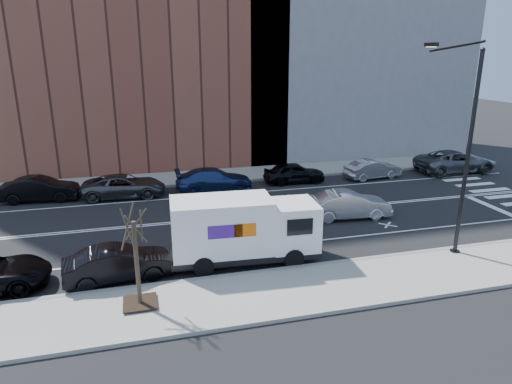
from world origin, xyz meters
TOP-DOWN VIEW (x-y plane):
  - ground at (0.00, 0.00)m, footprint 120.00×120.00m
  - sidewalk_near at (0.00, -8.80)m, footprint 44.00×3.60m
  - sidewalk_far at (0.00, 8.80)m, footprint 44.00×3.60m
  - curb_near at (0.00, -7.00)m, footprint 44.00×0.25m
  - curb_far at (0.00, 7.00)m, footprint 44.00×0.25m
  - crosswalk at (16.00, 0.00)m, footprint 3.00×14.00m
  - road_markings at (0.00, 0.00)m, footprint 40.00×8.60m
  - bldg_brick at (-8.00, 15.60)m, footprint 26.00×10.00m
  - bldg_concrete at (12.00, 15.60)m, footprint 20.00×10.00m
  - streetlight at (7.00, -6.91)m, footprint 0.44×4.02m
  - street_tree at (-7.00, -8.40)m, footprint 1.20×1.20m
  - fedex_van at (-2.50, -5.60)m, footprint 6.56×2.60m
  - far_parked_b at (-12.67, 6.00)m, footprint 4.71×1.98m
  - far_parked_c at (-7.65, 5.54)m, footprint 5.25×2.65m
  - far_parked_d at (-1.87, 5.55)m, footprint 5.13×2.21m
  - far_parked_e at (3.92, 5.84)m, footprint 4.34×1.89m
  - far_parked_f at (9.85, 5.48)m, footprint 4.35×2.00m
  - far_parked_g at (16.80, 5.46)m, footprint 6.06×2.85m
  - driving_sedan at (4.44, -1.69)m, footprint 4.75×2.00m
  - near_parked_rear_a at (-7.75, -5.96)m, footprint 4.46×2.02m

SIDE VIEW (x-z plane):
  - ground at x=0.00m, z-range 0.00..0.00m
  - crosswalk at x=16.00m, z-range 0.00..0.01m
  - road_markings at x=0.00m, z-range 0.00..0.01m
  - sidewalk_near at x=0.00m, z-range 0.00..0.15m
  - sidewalk_far at x=0.00m, z-range 0.00..0.15m
  - curb_near at x=0.00m, z-range 0.00..0.17m
  - curb_far at x=0.00m, z-range 0.00..0.17m
  - far_parked_f at x=9.85m, z-range 0.00..1.38m
  - near_parked_rear_a at x=-7.75m, z-range 0.00..1.42m
  - far_parked_c at x=-7.65m, z-range 0.00..1.42m
  - far_parked_e at x=3.92m, z-range 0.00..1.46m
  - far_parked_d at x=-1.87m, z-range 0.00..1.47m
  - far_parked_b at x=-12.67m, z-range 0.00..1.51m
  - driving_sedan at x=4.44m, z-range 0.00..1.52m
  - far_parked_g at x=16.80m, z-range 0.00..1.67m
  - street_tree at x=-7.00m, z-range -0.42..3.33m
  - fedex_van at x=-2.50m, z-range 0.07..3.02m
  - streetlight at x=7.00m, z-range 0.41..9.75m
  - bldg_brick at x=-8.00m, z-range 0.00..22.00m
  - bldg_concrete at x=12.00m, z-range 0.00..26.00m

